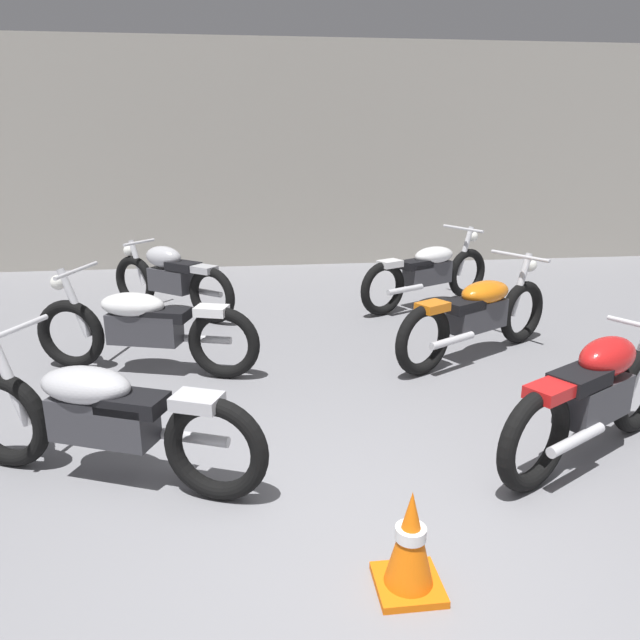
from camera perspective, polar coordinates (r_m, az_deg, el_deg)
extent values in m
plane|color=gray|center=(3.31, 5.95, -22.69)|extent=(60.00, 60.00, 0.00)
cube|color=#9E998E|center=(10.23, -3.69, 15.31)|extent=(13.19, 0.24, 3.60)
torus|color=black|center=(4.48, -27.83, -8.42)|extent=(0.66, 0.35, 0.67)
torus|color=black|center=(3.69, -9.93, -12.06)|extent=(0.66, 0.35, 0.67)
cylinder|color=silver|center=(4.32, -27.61, -4.86)|extent=(0.28, 0.17, 0.66)
cube|color=#38383D|center=(3.99, -19.96, -8.90)|extent=(0.70, 0.47, 0.28)
ellipsoid|color=#B7B7BC|center=(3.96, -21.48, -5.79)|extent=(0.68, 0.52, 0.22)
cube|color=black|center=(3.82, -17.43, -7.53)|extent=(0.46, 0.37, 0.10)
cube|color=#B7B7BC|center=(3.59, -11.64, -7.61)|extent=(0.33, 0.29, 0.08)
cylinder|color=silver|center=(4.18, -27.58, -1.02)|extent=(0.29, 0.64, 0.04)
cylinder|color=silver|center=(3.90, -12.51, -10.84)|extent=(0.54, 0.27, 0.07)
torus|color=black|center=(6.08, -22.69, -1.28)|extent=(0.67, 0.30, 0.67)
torus|color=black|center=(5.45, -9.16, -2.19)|extent=(0.67, 0.30, 0.67)
cylinder|color=silver|center=(5.96, -22.37, 1.51)|extent=(0.28, 0.15, 0.66)
cube|color=#38383D|center=(5.70, -16.38, -0.77)|extent=(0.70, 0.42, 0.28)
ellipsoid|color=white|center=(5.68, -17.48, 1.40)|extent=(0.67, 0.48, 0.22)
cube|color=black|center=(5.56, -14.46, 0.48)|extent=(0.45, 0.34, 0.10)
cube|color=white|center=(5.39, -10.32, 0.88)|extent=(0.33, 0.27, 0.08)
cylinder|color=silver|center=(5.86, -22.21, 4.41)|extent=(0.23, 0.66, 0.04)
sphere|color=white|center=(5.99, -23.72, 3.30)|extent=(0.14, 0.14, 0.14)
cylinder|color=silver|center=(5.65, -11.14, -1.80)|extent=(0.55, 0.22, 0.07)
torus|color=black|center=(8.02, -17.23, 3.51)|extent=(0.59, 0.51, 0.67)
torus|color=black|center=(7.11, -10.28, 2.33)|extent=(0.59, 0.51, 0.67)
cylinder|color=silver|center=(7.91, -17.01, 5.28)|extent=(0.23, 0.21, 0.56)
cube|color=#38383D|center=(7.53, -14.02, 3.70)|extent=(0.60, 0.55, 0.28)
ellipsoid|color=#B7B7BC|center=(7.54, -14.71, 5.85)|extent=(0.58, 0.54, 0.26)
cube|color=black|center=(7.33, -12.92, 5.03)|extent=(0.46, 0.44, 0.10)
cube|color=#B7B7BC|center=(7.11, -11.01, 4.77)|extent=(0.34, 0.33, 0.08)
cylinder|color=silver|center=(7.82, -16.88, 7.10)|extent=(0.33, 0.40, 0.04)
sphere|color=white|center=(7.99, -17.77, 6.35)|extent=(0.14, 0.14, 0.14)
cylinder|color=silver|center=(7.37, -11.05, 2.66)|extent=(0.47, 0.40, 0.07)
torus|color=black|center=(5.02, 28.19, -5.83)|extent=(0.64, 0.43, 0.67)
torus|color=black|center=(3.95, 19.79, -10.76)|extent=(0.64, 0.43, 0.67)
cylinder|color=silver|center=(4.86, 28.21, -3.25)|extent=(0.25, 0.18, 0.56)
cube|color=#38383D|center=(4.43, 24.68, -6.85)|extent=(0.62, 0.49, 0.28)
ellipsoid|color=red|center=(4.42, 25.76, -3.15)|extent=(0.59, 0.50, 0.26)
cube|color=black|center=(4.18, 23.53, -5.16)|extent=(0.47, 0.41, 0.10)
cube|color=red|center=(3.91, 21.06, -6.37)|extent=(0.34, 0.31, 0.08)
cylinder|color=silver|center=(4.10, 23.27, -10.45)|extent=(0.51, 0.33, 0.07)
torus|color=black|center=(6.67, 18.71, 0.71)|extent=(0.64, 0.43, 0.67)
torus|color=black|center=(5.54, 9.82, -1.90)|extent=(0.64, 0.43, 0.67)
cylinder|color=silver|center=(6.53, 18.57, 3.20)|extent=(0.27, 0.20, 0.66)
cube|color=#38383D|center=(6.06, 14.75, 0.42)|extent=(0.69, 0.54, 0.28)
ellipsoid|color=orange|center=(6.08, 15.49, 2.57)|extent=(0.68, 0.58, 0.22)
cube|color=black|center=(5.85, 13.51, 1.37)|extent=(0.47, 0.41, 0.10)
cube|color=orange|center=(5.52, 10.69, 1.25)|extent=(0.34, 0.31, 0.08)
cylinder|color=silver|center=(6.42, 18.52, 5.81)|extent=(0.37, 0.61, 0.04)
sphere|color=white|center=(6.61, 19.42, 4.96)|extent=(0.14, 0.14, 0.14)
cylinder|color=silver|center=(5.64, 12.51, -1.92)|extent=(0.51, 0.34, 0.07)
torus|color=black|center=(8.39, 13.85, 4.35)|extent=(0.64, 0.41, 0.67)
torus|color=black|center=(7.35, 6.02, 3.00)|extent=(0.64, 0.41, 0.67)
cylinder|color=silver|center=(8.27, 13.63, 6.38)|extent=(0.27, 0.19, 0.66)
cube|color=#38383D|center=(7.83, 10.22, 4.44)|extent=(0.70, 0.52, 0.28)
ellipsoid|color=white|center=(7.85, 10.83, 6.09)|extent=(0.68, 0.56, 0.22)
cube|color=black|center=(7.65, 9.10, 5.27)|extent=(0.47, 0.40, 0.10)
cube|color=white|center=(7.35, 6.68, 5.37)|extent=(0.34, 0.31, 0.08)
cylinder|color=silver|center=(8.17, 13.49, 8.48)|extent=(0.35, 0.62, 0.04)
sphere|color=white|center=(8.34, 14.37, 7.75)|extent=(0.14, 0.14, 0.14)
cylinder|color=silver|center=(7.42, 8.13, 2.90)|extent=(0.52, 0.32, 0.07)
cube|color=orange|center=(3.22, 8.40, -23.68)|extent=(0.32, 0.32, 0.04)
cone|color=orange|center=(3.05, 8.63, -19.84)|extent=(0.24, 0.24, 0.50)
cylinder|color=white|center=(3.04, 8.65, -19.46)|extent=(0.15, 0.15, 0.06)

